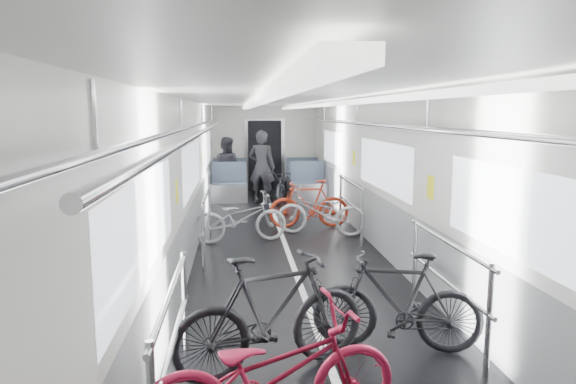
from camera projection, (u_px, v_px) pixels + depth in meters
name	position (u px, v px, depth m)	size (l,w,h in m)	color
car_shell	(280.00, 171.00, 9.64)	(3.02, 14.01, 2.41)	black
bike_left_near	(272.00, 375.00, 3.45)	(0.63, 1.80, 0.94)	#A71433
bike_left_mid	(272.00, 314.00, 4.36)	(0.50, 1.76, 1.06)	black
bike_left_far	(241.00, 218.00, 8.85)	(0.57, 1.62, 0.85)	#9C9CA0
bike_right_near	(397.00, 302.00, 4.78)	(0.45, 1.58, 0.95)	black
bike_right_mid	(321.00, 212.00, 9.36)	(0.57, 1.65, 0.87)	#ABABAF
bike_right_far	(309.00, 204.00, 9.93)	(0.44, 1.56, 0.94)	#B32C16
bike_aisle	(282.00, 186.00, 12.75)	(0.54, 1.55, 0.81)	black
person_standing	(262.00, 167.00, 12.63)	(0.66, 0.43, 1.80)	black
person_seated	(226.00, 168.00, 13.29)	(0.78, 0.61, 1.61)	#2A2931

